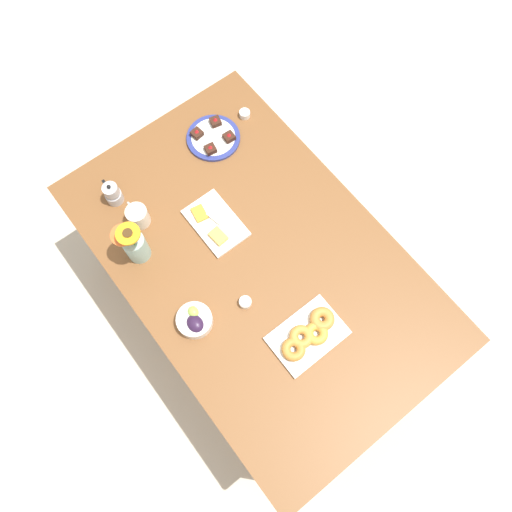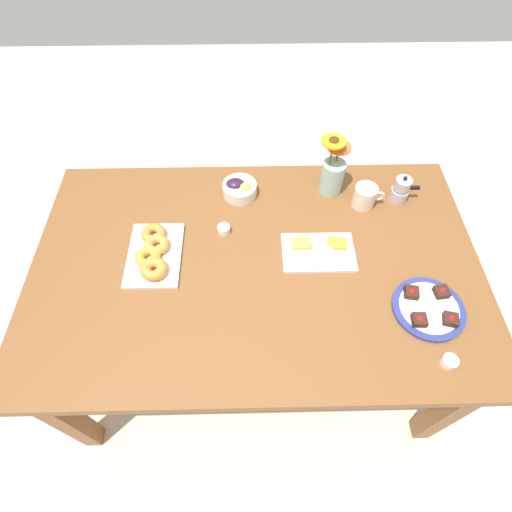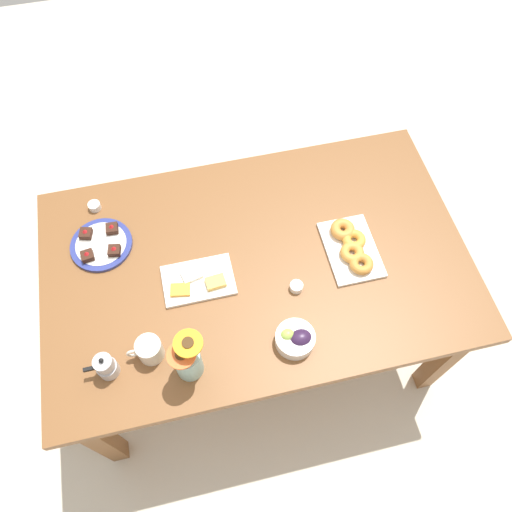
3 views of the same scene
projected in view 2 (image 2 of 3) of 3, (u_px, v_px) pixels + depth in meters
ground_plane at (256, 345)px, 2.02m from camera, size 6.00×6.00×0.00m
dining_table at (256, 275)px, 1.49m from camera, size 1.60×1.00×0.74m
coffee_mug at (365, 196)px, 1.54m from camera, size 0.12×0.09×0.09m
grape_bowl at (239, 188)px, 1.59m from camera, size 0.14×0.14×0.07m
cheese_platter at (318, 251)px, 1.44m from camera, size 0.26×0.17×0.03m
croissant_platter at (154, 253)px, 1.42m from camera, size 0.19×0.28×0.05m
jam_cup_honey at (450, 361)px, 1.19m from camera, size 0.05×0.05×0.03m
jam_cup_berry at (224, 229)px, 1.49m from camera, size 0.05×0.05×0.03m
dessert_plate at (429, 308)px, 1.30m from camera, size 0.24×0.24×0.05m
flower_vase at (333, 174)px, 1.56m from camera, size 0.12×0.11×0.25m
moka_pot at (401, 190)px, 1.56m from camera, size 0.11×0.07×0.12m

